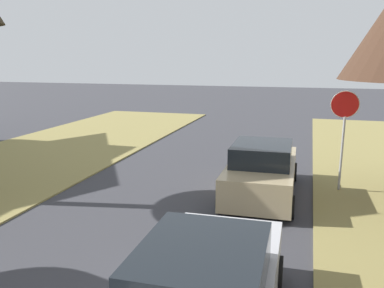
% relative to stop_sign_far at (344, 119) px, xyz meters
% --- Properties ---
extents(stop_sign_far, '(0.81, 0.41, 2.96)m').
position_rel_stop_sign_far_xyz_m(stop_sign_far, '(0.00, 0.00, 0.00)').
color(stop_sign_far, '#9EA0A5').
rests_on(stop_sign_far, grass_verge_right).
extents(parked_sedan_tan, '(2.02, 4.43, 1.57)m').
position_rel_stop_sign_far_xyz_m(parked_sedan_tan, '(-2.19, -1.01, -1.46)').
color(parked_sedan_tan, tan).
rests_on(parked_sedan_tan, ground).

